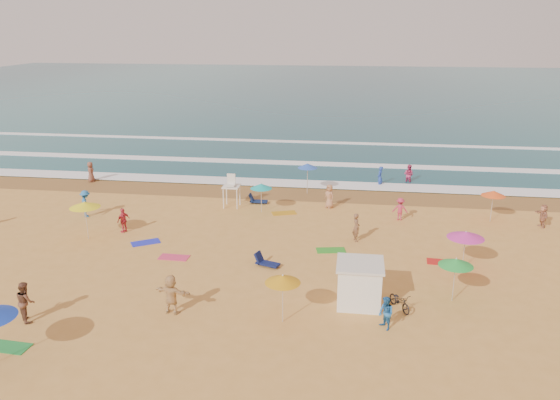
# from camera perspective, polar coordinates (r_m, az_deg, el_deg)

# --- Properties ---
(ground) EXTENTS (220.00, 220.00, 0.00)m
(ground) POSITION_cam_1_polar(r_m,az_deg,el_deg) (31.39, 2.86, -6.13)
(ground) COLOR gold
(ground) RESTS_ON ground
(ocean) EXTENTS (220.00, 140.00, 0.18)m
(ocean) POSITION_cam_1_polar(r_m,az_deg,el_deg) (113.33, 6.80, 11.26)
(ocean) COLOR #0C4756
(ocean) RESTS_ON ground
(wet_sand) EXTENTS (220.00, 220.00, 0.00)m
(wet_sand) POSITION_cam_1_polar(r_m,az_deg,el_deg) (43.08, 4.37, 0.60)
(wet_sand) COLOR olive
(wet_sand) RESTS_ON ground
(surf_foam) EXTENTS (200.00, 18.70, 0.05)m
(surf_foam) POSITION_cam_1_polar(r_m,az_deg,el_deg) (51.54, 5.02, 3.57)
(surf_foam) COLOR white
(surf_foam) RESTS_ON ground
(cabana) EXTENTS (2.00, 2.00, 2.00)m
(cabana) POSITION_cam_1_polar(r_m,az_deg,el_deg) (26.42, 8.29, -8.74)
(cabana) COLOR white
(cabana) RESTS_ON ground
(cabana_roof) EXTENTS (2.20, 2.20, 0.12)m
(cabana_roof) POSITION_cam_1_polar(r_m,az_deg,el_deg) (25.97, 8.39, -6.64)
(cabana_roof) COLOR silver
(cabana_roof) RESTS_ON cabana
(bicycle) EXTENTS (1.29, 1.67, 0.84)m
(bicycle) POSITION_cam_1_polar(r_m,az_deg,el_deg) (26.52, 12.40, -10.29)
(bicycle) COLOR black
(bicycle) RESTS_ON ground
(lifeguard_stand) EXTENTS (1.20, 1.20, 2.10)m
(lifeguard_stand) POSITION_cam_1_polar(r_m,az_deg,el_deg) (39.92, -5.08, 0.74)
(lifeguard_stand) COLOR white
(lifeguard_stand) RESTS_ON ground
(beach_umbrellas) EXTENTS (64.22, 25.97, 0.76)m
(beach_umbrellas) POSITION_cam_1_polar(r_m,az_deg,el_deg) (29.82, 11.00, -3.27)
(beach_umbrellas) COLOR orange
(beach_umbrellas) RESTS_ON ground
(loungers) EXTENTS (47.16, 24.09, 0.34)m
(loungers) POSITION_cam_1_polar(r_m,az_deg,el_deg) (28.42, 11.12, -8.76)
(loungers) COLOR #0E1348
(loungers) RESTS_ON ground
(towels) EXTENTS (44.22, 20.78, 0.03)m
(towels) POSITION_cam_1_polar(r_m,az_deg,el_deg) (28.96, 5.54, -8.31)
(towels) COLOR #E71C4A
(towels) RESTS_ON ground
(beachgoers) EXTENTS (45.89, 26.66, 2.14)m
(beachgoers) POSITION_cam_1_polar(r_m,az_deg,el_deg) (34.51, 0.31, -2.32)
(beachgoers) COLOR #2569AD
(beachgoers) RESTS_ON ground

